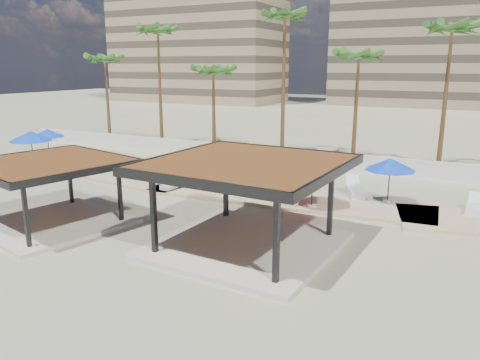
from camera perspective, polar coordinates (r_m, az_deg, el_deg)
The scene contains 21 objects.
ground at distance 21.26m, azimuth -6.84°, elevation -6.37°, with size 200.00×200.00×0.00m, color tan.
promenade at distance 26.86m, azimuth 5.92°, elevation -1.91°, with size 44.45×7.97×0.24m.
boundary_wall at distance 35.02m, azimuth 7.89°, elevation 2.64°, with size 56.00×0.30×1.20m, color silver.
building_west at distance 100.20m, azimuth -5.28°, elevation 18.31°, with size 34.00×16.00×32.40m.
building_mid at distance 95.01m, azimuth 23.83°, elevation 16.89°, with size 38.00×16.00×30.40m.
pavilion_central at distance 18.76m, azimuth 0.79°, elevation -1.99°, with size 7.62×7.62×3.67m.
pavilion_west at distance 23.24m, azimuth -22.12°, elevation -0.77°, with size 7.39×7.39×3.11m.
umbrella_a at distance 39.37m, azimuth -22.45°, elevation 5.30°, with size 3.30×3.30×2.34m.
umbrella_b at distance 27.38m, azimuth 0.64°, elevation 3.90°, with size 3.52×3.52×2.81m.
umbrella_c at distance 23.93m, azimuth 8.89°, elevation 1.87°, with size 3.27×3.27×2.61m.
umbrella_d at distance 25.80m, azimuth 17.85°, elevation 1.81°, with size 3.51×3.51×2.39m.
umbrella_f at distance 36.11m, azimuth -24.15°, elevation 4.89°, with size 3.19×3.19×2.65m.
lounger_a at distance 28.32m, azimuth -8.15°, elevation -0.54°, with size 0.67×1.90×0.71m.
lounger_b at distance 26.29m, azimuth 26.60°, elevation -3.00°, with size 0.73×2.03×0.76m.
lounger_c at distance 27.27m, azimuth 13.83°, elevation -1.27°, with size 1.67×2.46×0.89m.
palm_a at distance 47.46m, azimuth -16.13°, elevation 13.64°, with size 3.00×3.00×8.73m.
palm_b at distance 43.99m, azimuth -9.99°, elevation 16.95°, with size 3.00×3.00×11.15m.
palm_c at distance 40.10m, azimuth -3.28°, elevation 12.82°, with size 3.00×3.00×7.70m.
palm_d at distance 38.29m, azimuth 5.48°, elevation 18.60°, with size 3.00×3.00×11.88m.
palm_e at distance 35.84m, azimuth 14.27°, elevation 14.04°, with size 3.00×3.00×8.84m.
palm_f at distance 35.20m, azimuth 24.42°, elevation 15.87°, with size 3.00×3.00×10.54m.
Camera 1 is at (11.31, -16.47, 7.30)m, focal length 35.00 mm.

